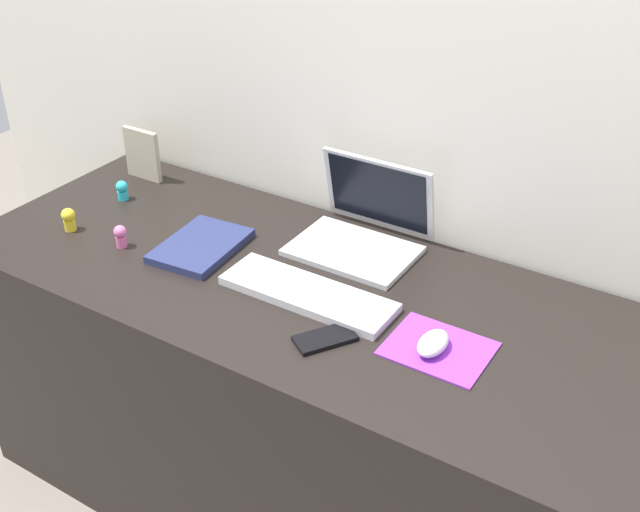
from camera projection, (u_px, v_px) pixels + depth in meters
The scene contains 13 objects.
ground_plane at pixel (323, 511), 2.18m from camera, with size 6.00×6.00×0.00m, color slate.
back_wall at pixel (400, 221), 2.07m from camera, with size 3.05×0.05×1.49m, color silver.
desk at pixel (324, 412), 1.99m from camera, with size 1.85×0.67×0.74m, color black.
laptop at pixel (364, 225), 1.95m from camera, with size 0.30×0.26×0.21m.
keyboard at pixel (308, 294), 1.77m from camera, with size 0.41×0.13×0.02m, color silver.
mousepad at pixel (438, 349), 1.61m from camera, with size 0.21×0.17×0.00m, color purple.
mouse at pixel (433, 343), 1.60m from camera, with size 0.06×0.10×0.03m, color silver.
cell_phone at pixel (325, 338), 1.64m from camera, with size 0.06×0.13×0.01m, color black.
notebook_pad at pixel (201, 246), 1.95m from camera, with size 0.17×0.24×0.02m, color navy.
picture_frame at pixel (142, 154), 2.27m from camera, with size 0.12×0.02×0.15m, color #B2A58C.
toy_figurine_pink at pixel (121, 235), 1.95m from camera, with size 0.03×0.03×0.06m.
toy_figurine_cyan at pixel (122, 190), 2.17m from camera, with size 0.03×0.03×0.06m.
toy_figurine_yellow at pixel (69, 219), 2.02m from camera, with size 0.04×0.04×0.06m.
Camera 1 is at (0.79, -1.27, 1.75)m, focal length 44.10 mm.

